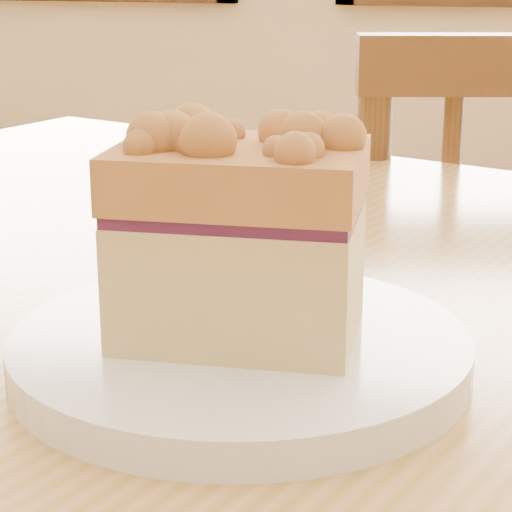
{
  "coord_description": "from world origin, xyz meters",
  "views": [
    {
      "loc": [
        0.21,
        -0.31,
        0.94
      ],
      "look_at": [
        0.09,
        0.15,
        0.8
      ],
      "focal_mm": 70.0,
      "sensor_mm": 36.0,
      "label": 1
    }
  ],
  "objects": [
    {
      "name": "cafe_chair_main",
      "position": [
        0.2,
        0.82,
        0.44
      ],
      "size": [
        0.48,
        0.48,
        0.88
      ],
      "rotation": [
        0.0,
        0.0,
        3.39
      ],
      "color": "#573618",
      "rests_on": "ground"
    },
    {
      "name": "cake_slice",
      "position": [
        0.09,
        0.12,
        0.82
      ],
      "size": [
        0.13,
        0.09,
        0.11
      ],
      "rotation": [
        0.0,
        0.0,
        0.07
      ],
      "color": "tan",
      "rests_on": "plate"
    },
    {
      "name": "plate",
      "position": [
        0.09,
        0.12,
        0.76
      ],
      "size": [
        0.22,
        0.22,
        0.02
      ],
      "color": "white",
      "rests_on": "cafe_table_main"
    },
    {
      "name": "cafe_table_main",
      "position": [
        0.11,
        0.24,
        0.65
      ],
      "size": [
        1.37,
        1.12,
        0.75
      ],
      "rotation": [
        0.0,
        0.0,
        -0.33
      ],
      "color": "tan",
      "rests_on": "ground"
    }
  ]
}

